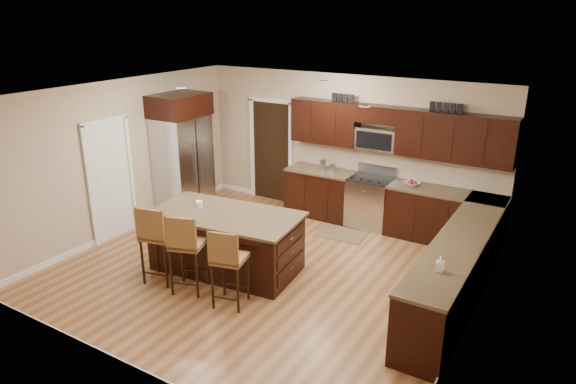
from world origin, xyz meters
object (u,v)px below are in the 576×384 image
Objects in this scene: stool_mid at (185,244)px; stool_left at (156,236)px; refrigerator at (183,155)px; stool_right at (227,259)px; range at (370,202)px; island at (227,243)px.

stool_left is at bearing 161.61° from stool_mid.
stool_mid is at bearing -47.74° from refrigerator.
stool_left is at bearing 166.23° from stool_right.
range is 2.97m from island.
stool_mid reaches higher than range.
stool_left is at bearing -56.42° from refrigerator.
stool_left is (-0.59, -0.85, 0.32)m from island.
stool_right is at bearing -39.07° from refrigerator.
refrigerator is (-2.76, 2.24, 0.49)m from stool_right.
refrigerator is (-2.04, 2.24, 0.46)m from stool_mid.
stool_right is (-0.54, -3.55, 0.23)m from range.
stool_left reaches higher than island.
stool_right reaches higher than island.
island is 1.99× the size of stool_mid.
stool_left is 0.51× the size of refrigerator.
range is 0.47× the size of refrigerator.
range is 0.93× the size of stool_mid.
stool_right is at bearing -57.49° from island.
stool_left reaches higher than stool_mid.
island is 2.62m from refrigerator.
island is 1.12m from stool_right.
range is 3.78m from stool_mid.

